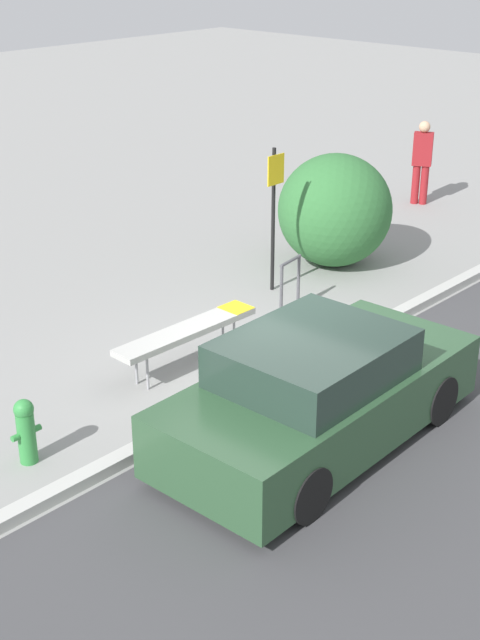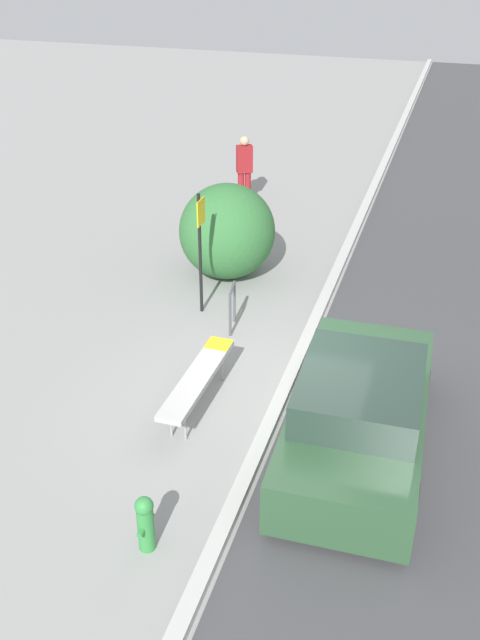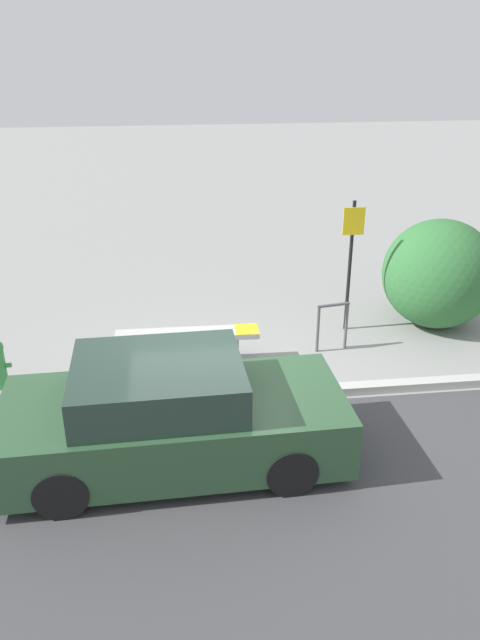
% 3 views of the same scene
% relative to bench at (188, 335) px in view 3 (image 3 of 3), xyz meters
% --- Properties ---
extents(ground_plane, '(60.00, 60.00, 0.00)m').
position_rel_bench_xyz_m(ground_plane, '(0.36, -1.16, -0.51)').
color(ground_plane, gray).
extents(curb, '(60.00, 0.20, 0.13)m').
position_rel_bench_xyz_m(curb, '(0.36, -1.16, -0.45)').
color(curb, '#B7B7B2').
rests_on(curb, ground_plane).
extents(bench, '(2.22, 0.43, 0.57)m').
position_rel_bench_xyz_m(bench, '(0.00, 0.00, 0.00)').
color(bench, '#99999E').
rests_on(bench, ground_plane).
extents(bike_rack, '(0.55, 0.14, 0.83)m').
position_rel_bench_xyz_m(bike_rack, '(2.35, 0.22, -0.01)').
color(bike_rack, '#515156').
rests_on(bike_rack, ground_plane).
extents(sign_post, '(0.36, 0.08, 2.30)m').
position_rel_bench_xyz_m(sign_post, '(2.81, 0.96, 0.87)').
color(sign_post, black).
rests_on(sign_post, ground_plane).
extents(shrub_hedge, '(1.95, 1.92, 1.91)m').
position_rel_bench_xyz_m(shrub_hedge, '(4.43, 0.99, 0.44)').
color(shrub_hedge, '#337038').
rests_on(shrub_hedge, ground_plane).
extents(parked_car_near, '(4.09, 1.85, 1.35)m').
position_rel_bench_xyz_m(parked_car_near, '(-0.31, -2.43, 0.11)').
color(parked_car_near, black).
rests_on(parked_car_near, ground_plane).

